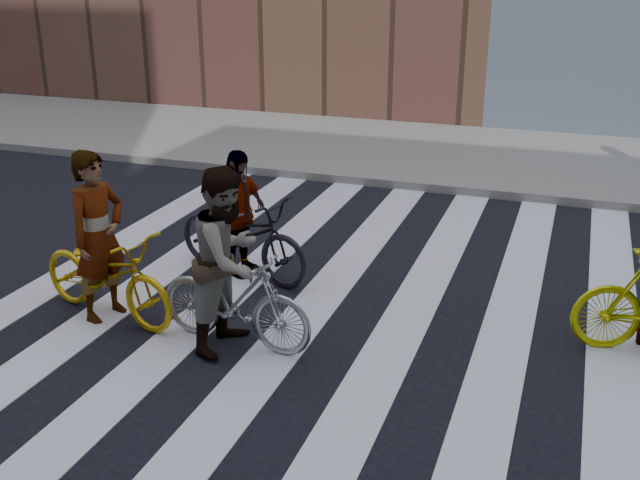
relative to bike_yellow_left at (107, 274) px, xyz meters
The scene contains 9 objects.
ground 2.84m from the bike_yellow_left, 19.31° to the left, with size 100.00×100.00×0.00m, color black.
sidewalk_far 8.84m from the bike_yellow_left, 72.60° to the left, with size 100.00×5.00×0.15m, color gray.
zebra_crosswalk 2.84m from the bike_yellow_left, 19.31° to the left, with size 8.25×10.00×0.01m.
bike_yellow_left is the anchor object (origin of this frame).
bike_silver_mid 1.63m from the bike_yellow_left, ahead, with size 0.50×1.76×1.06m, color #9B9EA4.
bike_dark_rear 1.84m from the bike_yellow_left, 60.23° to the left, with size 0.72×2.06×1.08m, color black.
rider_left 0.45m from the bike_yellow_left, behind, with size 0.70×0.46×1.93m, color slate.
rider_mid 1.64m from the bike_yellow_left, ahead, with size 0.94×0.73×1.93m, color slate.
rider_rear 1.84m from the bike_yellow_left, 61.59° to the left, with size 0.96×0.40×1.63m, color slate.
Camera 1 is at (2.15, -7.34, 3.83)m, focal length 42.00 mm.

